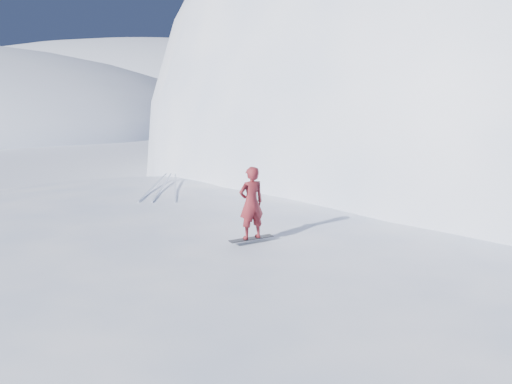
% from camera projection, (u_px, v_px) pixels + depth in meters
% --- Properties ---
extents(ground, '(400.00, 400.00, 0.00)m').
position_uv_depth(ground, '(157.00, 301.00, 15.35)').
color(ground, white).
rests_on(ground, ground).
extents(near_ridge, '(36.00, 28.00, 4.80)m').
position_uv_depth(near_ridge, '(210.00, 268.00, 18.14)').
color(near_ridge, white).
rests_on(near_ridge, ground).
extents(peak_shoulder, '(28.00, 24.00, 18.00)m').
position_uv_depth(peak_shoulder, '(396.00, 185.00, 33.52)').
color(peak_shoulder, white).
rests_on(peak_shoulder, ground).
extents(far_ridge_c, '(140.00, 90.00, 36.00)m').
position_uv_depth(far_ridge_c, '(143.00, 113.00, 127.06)').
color(far_ridge_c, white).
rests_on(far_ridge_c, ground).
extents(wind_bumps, '(16.00, 14.40, 1.00)m').
position_uv_depth(wind_bumps, '(161.00, 275.00, 17.47)').
color(wind_bumps, white).
rests_on(wind_bumps, ground).
extents(snowboard, '(1.18, 0.95, 0.02)m').
position_uv_depth(snowboard, '(251.00, 238.00, 13.61)').
color(snowboard, black).
rests_on(snowboard, near_ridge).
extents(snowboarder, '(0.86, 0.81, 1.98)m').
position_uv_depth(snowboarder, '(251.00, 203.00, 13.40)').
color(snowboarder, maroon).
rests_on(snowboarder, snowboard).
extents(board_tracks, '(2.21, 5.96, 0.04)m').
position_uv_depth(board_tracks, '(164.00, 186.00, 20.84)').
color(board_tracks, silver).
rests_on(board_tracks, ground).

